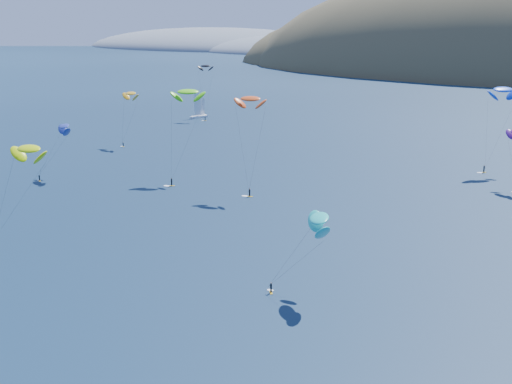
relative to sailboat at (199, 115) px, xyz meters
The scene contains 10 objects.
headland 639.55m from the sailboat, 122.64° to the left, with size 460.00×250.00×60.00m.
sailboat is the anchor object (origin of this frame).
kitesurfer_1 71.83m from the sailboat, 73.00° to the right, with size 8.46×7.56×20.34m.
kitesurfer_2 179.09m from the sailboat, 64.17° to the right, with size 9.71×9.04×21.85m.
kitesurfer_3 120.13m from the sailboat, 54.74° to the right, with size 9.92×16.55×26.66m.
kitesurfer_4 147.23m from the sailboat, 16.19° to the right, with size 10.06×12.01×26.64m.
kitesurfer_5 207.68m from the sailboat, 48.02° to the right, with size 11.69×10.17×15.57m.
kitesurfer_9 139.67m from the sailboat, 47.90° to the right, with size 8.76×7.11×26.58m.
kitesurfer_10 120.77m from the sailboat, 71.69° to the right, with size 9.13×13.07×16.68m.
kitesurfer_12 22.42m from the sailboat, 11.61° to the right, with size 7.37×8.11×24.81m.
Camera 1 is at (88.57, -41.85, 45.23)m, focal length 50.00 mm.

